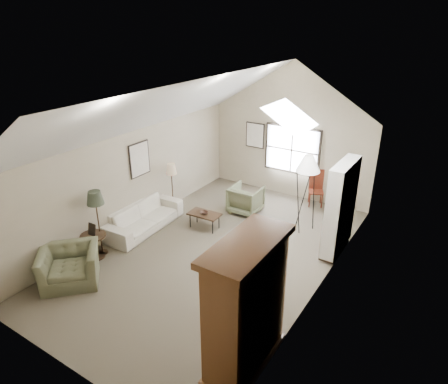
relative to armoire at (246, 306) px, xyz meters
The scene contains 18 objects.
room_shell 3.87m from the armoire, 132.25° to the left, with size 5.01×8.01×4.00m.
window 6.70m from the armoire, 108.11° to the left, with size 1.72×0.08×1.42m, color black.
skylight 4.02m from the armoire, 104.93° to the left, with size 0.80×1.20×0.52m, color white, non-canonical shape.
wall_art 5.98m from the armoire, 133.09° to the left, with size 1.97×3.71×0.88m.
armoire is the anchor object (origin of this frame).
tv_alcove 4.00m from the armoire, 87.71° to the left, with size 0.32×1.30×2.10m, color white.
media_console 4.08m from the armoire, 88.00° to the left, with size 0.34×1.18×0.60m, color #382316.
tv_panel 4.01m from the armoire, 88.00° to the left, with size 0.05×0.90×0.55m, color black.
sofa 5.04m from the armoire, 151.45° to the left, with size 2.29×0.90×0.67m, color beige.
armchair_near 4.15m from the armoire, behind, with size 1.15×1.00×0.75m, color #565B40.
armchair_far 5.38m from the armoire, 119.60° to the left, with size 0.82×0.84×0.77m, color #6A6B4A.
coffee_table 4.55m from the armoire, 133.35° to the left, with size 0.82×0.46×0.42m, color #362016.
bowl 4.51m from the armoire, 133.35° to the left, with size 0.20×0.20×0.05m, color #331C15.
side_table 4.52m from the armoire, 169.86° to the left, with size 0.58×0.58×0.58m, color #312214.
side_chair 6.23m from the armoire, 100.64° to the left, with size 0.41×0.41×1.04m, color maroon.
tripod_lamp 4.65m from the armoire, 101.02° to the left, with size 0.59×0.59×2.05m, color white, non-canonical shape.
dark_lamp 4.50m from the armoire, 167.35° to the left, with size 0.38×0.38×1.60m, color #272D20, non-canonical shape.
tan_lamp 5.67m from the armoire, 140.72° to the left, with size 0.29×0.29×1.44m, color tan, non-canonical shape.
Camera 1 is at (4.46, -6.57, 5.07)m, focal length 32.00 mm.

